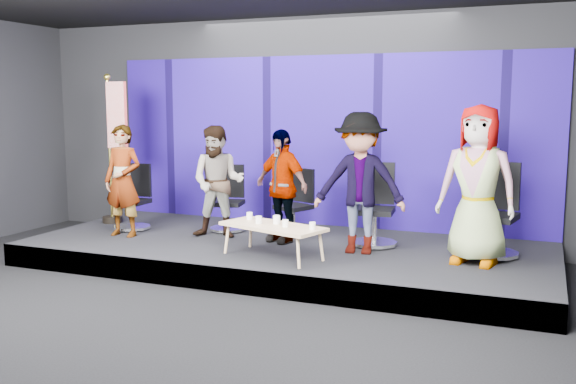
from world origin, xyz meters
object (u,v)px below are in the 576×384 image
object	(u,v)px
chair_d	(375,218)
mug_c	(277,220)
panelist_a	(123,181)
mug_b	(259,220)
chair_b	(228,209)
panelist_c	(281,186)
mug_e	(312,226)
flag_stand	(115,145)
panelist_b	(218,182)
mug_a	(250,216)
coffee_table	(273,227)
panelist_e	(477,185)
chair_e	(495,225)
chair_a	(134,208)
mug_d	(285,223)
chair_c	(296,213)
panelist_d	(360,183)

from	to	relation	value
chair_d	mug_c	xyz separation A→B (m)	(-0.98, -1.06, 0.10)
panelist_a	mug_b	size ratio (longest dim) A/B	16.76
chair_b	panelist_c	xyz separation A→B (m)	(1.03, -0.42, 0.45)
mug_e	flag_stand	bearing A→B (deg)	161.77
panelist_b	mug_c	distance (m)	1.43
mug_a	flag_stand	world-z (taller)	flag_stand
chair_d	mug_a	bearing A→B (deg)	-153.03
mug_a	mug_e	distance (m)	1.02
panelist_b	coffee_table	distance (m)	1.48
panelist_a	panelist_e	size ratio (longest dim) A/B	0.84
chair_e	mug_c	bearing A→B (deg)	-147.58
panelist_c	panelist_e	distance (m)	2.60
chair_a	chair_b	xyz separation A→B (m)	(1.37, 0.44, -0.00)
chair_a	panelist_a	xyz separation A→B (m)	(0.17, -0.47, 0.47)
chair_d	flag_stand	size ratio (longest dim) A/B	0.47
mug_b	chair_a	bearing A→B (deg)	160.94
coffee_table	panelist_b	bearing A→B (deg)	145.81
panelist_a	panelist_b	world-z (taller)	panelist_a
chair_b	panelist_e	distance (m)	3.72
chair_a	panelist_e	size ratio (longest dim) A/B	0.52
chair_b	coffee_table	xyz separation A→B (m)	(1.27, -1.29, 0.05)
chair_d	coffee_table	world-z (taller)	chair_d
chair_a	chair_e	distance (m)	5.17
chair_a	mug_d	size ratio (longest dim) A/B	11.07
chair_b	panelist_e	size ratio (longest dim) A/B	0.52
panelist_b	chair_c	size ratio (longest dim) A/B	1.66
chair_b	mug_e	bearing A→B (deg)	-49.43
mug_d	flag_stand	size ratio (longest dim) A/B	0.04
chair_c	panelist_d	xyz separation A→B (m)	(1.14, -0.73, 0.58)
panelist_b	chair_c	bearing A→B (deg)	18.47
chair_e	chair_c	bearing A→B (deg)	-175.26
panelist_b	panelist_e	distance (m)	3.52
panelist_a	chair_c	xyz separation A→B (m)	(2.25, 0.98, -0.48)
mug_c	mug_d	distance (m)	0.23
mug_a	mug_c	world-z (taller)	mug_c
panelist_b	mug_a	distance (m)	1.01
panelist_a	coffee_table	bearing A→B (deg)	-9.50
panelist_b	panelist_c	distance (m)	0.93
chair_b	flag_stand	bearing A→B (deg)	172.39
mug_b	mug_e	bearing A→B (deg)	-7.29
panelist_a	panelist_b	bearing A→B (deg)	17.00
chair_a	coffee_table	size ratio (longest dim) A/B	0.68
panelist_b	mug_c	world-z (taller)	panelist_b
chair_a	mug_e	xyz separation A→B (m)	(3.19, -0.94, 0.13)
chair_c	mug_d	bearing A→B (deg)	-51.38
panelist_c	mug_e	distance (m)	1.28
panelist_e	mug_e	distance (m)	1.99
chair_c	coffee_table	world-z (taller)	chair_c
mug_b	coffee_table	bearing A→B (deg)	-2.69
panelist_e	panelist_b	bearing A→B (deg)	-172.66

